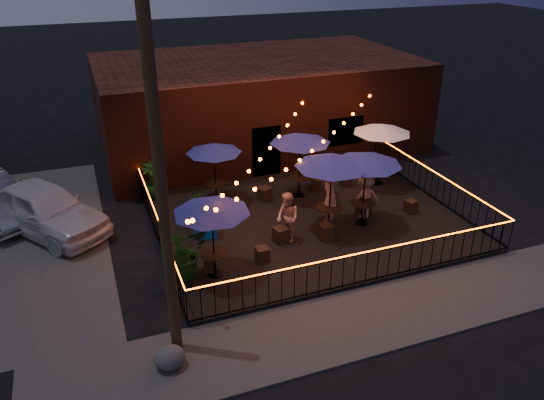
{
  "coord_description": "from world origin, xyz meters",
  "views": [
    {
      "loc": [
        -6.71,
        -12.51,
        8.78
      ],
      "look_at": [
        -1.36,
        1.76,
        1.23
      ],
      "focal_mm": 35.0,
      "sensor_mm": 36.0,
      "label": 1
    }
  ],
  "objects": [
    {
      "name": "bistro_chair_2",
      "position": [
        -3.55,
        3.53,
        0.39
      ],
      "size": [
        0.43,
        0.43,
        0.49
      ],
      "primitive_type": "cube",
      "rotation": [
        0.0,
        0.0,
        0.04
      ],
      "color": "black",
      "rests_on": "patio"
    },
    {
      "name": "patron_a",
      "position": [
        0.51,
        1.36,
        1.1
      ],
      "size": [
        0.48,
        0.71,
        1.9
      ],
      "primitive_type": "imported",
      "rotation": [
        0.0,
        0.0,
        1.61
      ],
      "color": "tan",
      "rests_on": "patio"
    },
    {
      "name": "bistro_chair_10",
      "position": [
        2.56,
        4.05,
        0.39
      ],
      "size": [
        0.43,
        0.43,
        0.47
      ],
      "primitive_type": "cube",
      "rotation": [
        0.0,
        0.0,
        -0.08
      ],
      "color": "black",
      "rests_on": "patio"
    },
    {
      "name": "cafe_table_2",
      "position": [
        0.42,
        1.17,
        2.52
      ],
      "size": [
        3.12,
        3.12,
        2.59
      ],
      "rotation": [
        0.0,
        0.0,
        -0.43
      ],
      "color": "black",
      "rests_on": "patio"
    },
    {
      "name": "ground",
      "position": [
        0.0,
        0.0,
        0.0
      ],
      "size": [
        110.0,
        110.0,
        0.0
      ],
      "primitive_type": "plane",
      "color": "black",
      "rests_on": "ground"
    },
    {
      "name": "cafe_table_4",
      "position": [
        1.62,
        1.1,
        2.45
      ],
      "size": [
        2.4,
        2.4,
        2.51
      ],
      "rotation": [
        0.0,
        0.0,
        0.06
      ],
      "color": "black",
      "rests_on": "patio"
    },
    {
      "name": "fence_right",
      "position": [
        5.0,
        2.0,
        0.66
      ],
      "size": [
        0.04,
        8.0,
        1.04
      ],
      "rotation": [
        0.0,
        0.0,
        1.57
      ],
      "color": "black",
      "rests_on": "patio"
    },
    {
      "name": "potted_shrub_a",
      "position": [
        -4.6,
        0.18,
        0.91
      ],
      "size": [
        1.71,
        1.61,
        1.52
      ],
      "primitive_type": "imported",
      "rotation": [
        0.0,
        0.0,
        0.37
      ],
      "color": "#0D370F",
      "rests_on": "patio"
    },
    {
      "name": "patio",
      "position": [
        0.0,
        2.0,
        0.07
      ],
      "size": [
        10.0,
        8.0,
        0.15
      ],
      "primitive_type": "cube",
      "color": "black",
      "rests_on": "ground"
    },
    {
      "name": "cafe_table_5",
      "position": [
        3.8,
        3.77,
        2.36
      ],
      "size": [
        2.56,
        2.56,
        2.42
      ],
      "rotation": [
        0.0,
        0.0,
        -0.19
      ],
      "color": "black",
      "rests_on": "patio"
    },
    {
      "name": "bistro_chair_4",
      "position": [
        -1.37,
        0.93,
        0.39
      ],
      "size": [
        0.48,
        0.48,
        0.49
      ],
      "primitive_type": "cube",
      "rotation": [
        0.0,
        0.0,
        0.2
      ],
      "color": "black",
      "rests_on": "patio"
    },
    {
      "name": "patron_c",
      "position": [
        1.9,
        1.46,
        0.92
      ],
      "size": [
        1.02,
        0.62,
        1.55
      ],
      "primitive_type": "imported",
      "rotation": [
        0.0,
        0.0,
        3.1
      ],
      "color": "beige",
      "rests_on": "patio"
    },
    {
      "name": "festoon_lights",
      "position": [
        -1.01,
        1.7,
        2.52
      ],
      "size": [
        10.02,
        8.72,
        1.32
      ],
      "color": "#E13A00",
      "rests_on": "ground"
    },
    {
      "name": "cafe_table_1",
      "position": [
        -2.5,
        4.53,
        2.14
      ],
      "size": [
        2.37,
        2.37,
        2.18
      ],
      "rotation": [
        0.0,
        0.0,
        -0.23
      ],
      "color": "black",
      "rests_on": "patio"
    },
    {
      "name": "potted_shrub_c",
      "position": [
        -4.6,
        5.57,
        0.84
      ],
      "size": [
        0.88,
        0.88,
        1.37
      ],
      "primitive_type": "imported",
      "rotation": [
        0.0,
        0.0,
        0.16
      ],
      "color": "#0D3C0D",
      "rests_on": "patio"
    },
    {
      "name": "utility_pole",
      "position": [
        -5.4,
        -2.6,
        4.0
      ],
      "size": [
        0.26,
        0.26,
        8.0
      ],
      "primitive_type": "cylinder",
      "color": "#3C2518",
      "rests_on": "ground"
    },
    {
      "name": "bistro_chair_3",
      "position": [
        -2.3,
        3.33,
        0.36
      ],
      "size": [
        0.36,
        0.36,
        0.43
      ],
      "primitive_type": "cube",
      "rotation": [
        0.0,
        0.0,
        3.13
      ],
      "color": "black",
      "rests_on": "patio"
    },
    {
      "name": "boulder",
      "position": [
        -5.67,
        -3.18,
        0.31
      ],
      "size": [
        1.01,
        0.95,
        0.62
      ],
      "primitive_type": "ellipsoid",
      "rotation": [
        0.0,
        0.0,
        -0.42
      ],
      "color": "#42413D",
      "rests_on": "ground"
    },
    {
      "name": "cooler",
      "position": [
        -3.52,
        2.1,
        0.64
      ],
      "size": [
        0.8,
        0.63,
        0.97
      ],
      "rotation": [
        0.0,
        0.0,
        -0.15
      ],
      "color": "blue",
      "rests_on": "patio"
    },
    {
      "name": "bistro_chair_1",
      "position": [
        -2.29,
        0.1,
        0.36
      ],
      "size": [
        0.37,
        0.37,
        0.43
      ],
      "primitive_type": "cube",
      "rotation": [
        0.0,
        0.0,
        3.16
      ],
      "color": "black",
      "rests_on": "patio"
    },
    {
      "name": "fence_left",
      "position": [
        -5.0,
        2.0,
        0.66
      ],
      "size": [
        0.04,
        8.0,
        1.04
      ],
      "rotation": [
        0.0,
        0.0,
        1.57
      ],
      "color": "black",
      "rests_on": "patio"
    },
    {
      "name": "cafe_table_3",
      "position": [
        0.49,
        3.84,
        2.36
      ],
      "size": [
        2.7,
        2.7,
        2.42
      ],
      "rotation": [
        0.0,
        0.0,
        -0.27
      ],
      "color": "black",
      "rests_on": "patio"
    },
    {
      "name": "brick_building",
      "position": [
        1.0,
        9.99,
        2.0
      ],
      "size": [
        14.0,
        8.0,
        4.0
      ],
      "color": "#38170F",
      "rests_on": "ground"
    },
    {
      "name": "bistro_chair_11",
      "position": [
        4.24,
        4.35,
        0.39
      ],
      "size": [
        0.45,
        0.45,
        0.47
      ],
      "primitive_type": "cube",
      "rotation": [
        0.0,
        0.0,
        2.99
      ],
      "color": "black",
      "rests_on": "patio"
    },
    {
      "name": "fence_front",
      "position": [
        0.0,
        -2.0,
        0.66
      ],
      "size": [
        10.0,
        0.04,
        1.04
      ],
      "color": "black",
      "rests_on": "patio"
    },
    {
      "name": "bistro_chair_9",
      "position": [
        3.64,
        1.23,
        0.36
      ],
      "size": [
        0.42,
        0.42,
        0.43
      ],
      "primitive_type": "cube",
      "rotation": [
        0.0,
        0.0,
        3.32
      ],
      "color": "black",
      "rests_on": "patio"
    },
    {
      "name": "patron_b",
      "position": [
        -1.15,
        0.93,
        0.97
      ],
      "size": [
        0.78,
        0.91,
        1.63
      ],
      "primitive_type": "imported",
      "rotation": [
        0.0,
        0.0,
        -1.35
      ],
      "color": "tan",
      "rests_on": "patio"
    },
    {
      "name": "bistro_chair_8",
      "position": [
        2.01,
        1.67,
        0.41
      ],
      "size": [
        0.5,
        0.5,
        0.52
      ],
      "primitive_type": "cube",
      "rotation": [
        0.0,
        0.0,
        0.17
      ],
      "color": "black",
      "rests_on": "patio"
    },
    {
      "name": "potted_shrub_b",
      "position": [
        -3.69,
        2.87,
        0.79
      ],
      "size": [
        0.81,
        0.7,
        1.27
      ],
      "primitive_type": "imported",
      "rotation": [
        0.0,
        0.0,
        -0.22
      ],
      "color": "#0F340A",
      "rests_on": "patio"
    },
    {
      "name": "bistro_chair_0",
      "position": [
        -3.89,
        0.09,
        0.35
      ],
      "size": [
        0.42,
        0.42,
        0.4
      ],
      "primitive_type": "cube",
      "rotation": [
        0.0,
        0.0,
        -0.29
      ],
      "color": "black",
      "rests_on": "patio"
    },
    {
      "name": "cafe_table_0",
      "position": [
        -3.8,
        -0.12,
        2.29
      ],
      "size": [
        2.64,
        2.64,
        2.35
      ],
      "rotation": [
        0.0,
        0.0,
        0.28
      ],
      "color": "black",
      "rests_on": "patio"
    },
    {
      "name": "car_white",
      "position": [
        -8.29,
        4.54,
        0.83
      ],
      "size": [
        4.47,
        5.07,
        1.66
      ],
      "primitive_type": "imported",
      "rotation": [
        0.0,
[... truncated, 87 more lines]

